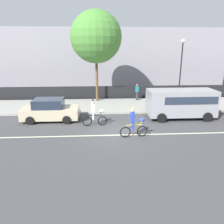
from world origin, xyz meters
TOP-DOWN VIEW (x-y plane):
  - ground_plane at (0.00, 0.00)m, footprint 80.00×80.00m
  - road_centre_line at (0.00, -0.50)m, footprint 36.00×0.14m
  - sidewalk_curb at (0.00, 6.50)m, footprint 60.00×5.00m
  - fence_line at (0.00, 9.40)m, footprint 40.00×0.08m
  - building_backdrop at (0.60, 18.00)m, footprint 28.00×8.00m
  - parade_cyclist_zebra at (-1.60, 1.32)m, footprint 1.72×0.50m
  - parade_cyclist_cobalt at (0.78, -0.81)m, footprint 1.72×0.50m
  - parked_van_grey at (4.95, 2.70)m, footprint 5.00×2.22m
  - parked_car_beige at (-4.91, 2.65)m, footprint 4.10×1.92m
  - street_lamp_post at (6.75, 8.25)m, footprint 0.36×0.36m
  - street_tree_near_lamp at (-1.48, 8.24)m, footprint 4.77×4.77m
  - pedestrian_onlooker at (2.48, 8.20)m, footprint 0.32×0.20m

SIDE VIEW (x-z plane):
  - ground_plane at x=0.00m, z-range 0.00..0.00m
  - road_centre_line at x=0.00m, z-range 0.00..0.01m
  - sidewalk_curb at x=0.00m, z-range 0.00..0.15m
  - fence_line at x=0.00m, z-range 0.00..1.40m
  - parked_car_beige at x=-4.91m, z-range -0.04..1.60m
  - parade_cyclist_zebra at x=-1.60m, z-range -0.12..1.80m
  - parade_cyclist_cobalt at x=0.78m, z-range -0.12..1.80m
  - pedestrian_onlooker at x=2.48m, z-range 0.20..1.82m
  - parked_van_grey at x=4.95m, z-range 0.19..2.37m
  - building_backdrop at x=0.60m, z-range 0.00..7.56m
  - street_lamp_post at x=6.75m, z-range 1.06..6.92m
  - street_tree_near_lamp at x=-1.48m, z-range 1.95..10.35m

